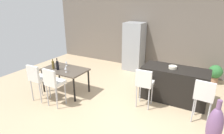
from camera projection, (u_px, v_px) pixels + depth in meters
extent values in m
plane|color=tan|center=(137.00, 103.00, 5.12)|extent=(10.00, 10.00, 0.00)
cube|color=#665B51|center=(168.00, 34.00, 7.00)|extent=(10.00, 0.12, 2.90)
cube|color=black|center=(174.00, 84.00, 5.17)|extent=(1.72, 0.78, 0.92)
cube|color=silver|center=(145.00, 83.00, 4.79)|extent=(0.42, 0.42, 0.08)
cube|color=silver|center=(144.00, 78.00, 4.57)|extent=(0.40, 0.09, 0.36)
cylinder|color=#B2B2B7|center=(140.00, 91.00, 5.10)|extent=(0.03, 0.03, 0.61)
cylinder|color=#B2B2B7|center=(152.00, 94.00, 4.97)|extent=(0.03, 0.03, 0.61)
cylinder|color=#B2B2B7|center=(136.00, 97.00, 4.83)|extent=(0.03, 0.03, 0.61)
cylinder|color=#B2B2B7|center=(149.00, 99.00, 4.70)|extent=(0.03, 0.03, 0.61)
cube|color=silver|center=(204.00, 96.00, 4.16)|extent=(0.43, 0.43, 0.08)
cube|color=silver|center=(205.00, 90.00, 3.95)|extent=(0.40, 0.09, 0.36)
cylinder|color=#B2B2B7|center=(195.00, 104.00, 4.49)|extent=(0.03, 0.03, 0.61)
cylinder|color=#B2B2B7|center=(210.00, 108.00, 4.32)|extent=(0.03, 0.03, 0.61)
cylinder|color=#B2B2B7|center=(193.00, 110.00, 4.23)|extent=(0.03, 0.03, 0.61)
cylinder|color=#B2B2B7|center=(208.00, 115.00, 4.07)|extent=(0.03, 0.03, 0.61)
cube|color=#4C4238|center=(65.00, 70.00, 5.51)|extent=(1.31, 0.78, 0.04)
cylinder|color=black|center=(59.00, 74.00, 6.18)|extent=(0.05, 0.05, 0.70)
cylinder|color=black|center=(89.00, 81.00, 5.64)|extent=(0.05, 0.05, 0.70)
cylinder|color=black|center=(43.00, 81.00, 5.63)|extent=(0.05, 0.05, 0.70)
cylinder|color=black|center=(74.00, 90.00, 5.09)|extent=(0.05, 0.05, 0.70)
cube|color=silver|center=(39.00, 78.00, 5.09)|extent=(0.41, 0.41, 0.08)
cube|color=silver|center=(33.00, 72.00, 4.88)|extent=(0.40, 0.07, 0.36)
cylinder|color=#B2B2B7|center=(41.00, 86.00, 5.42)|extent=(0.03, 0.03, 0.61)
cylinder|color=#B2B2B7|center=(49.00, 88.00, 5.27)|extent=(0.03, 0.03, 0.61)
cylinder|color=#B2B2B7|center=(32.00, 91.00, 5.15)|extent=(0.03, 0.03, 0.61)
cylinder|color=#B2B2B7|center=(40.00, 93.00, 5.01)|extent=(0.03, 0.03, 0.61)
cube|color=silver|center=(55.00, 82.00, 4.83)|extent=(0.41, 0.41, 0.08)
cube|color=silver|center=(49.00, 77.00, 4.61)|extent=(0.40, 0.07, 0.36)
cylinder|color=#B2B2B7|center=(57.00, 91.00, 5.15)|extent=(0.03, 0.03, 0.61)
cylinder|color=#B2B2B7|center=(65.00, 93.00, 5.00)|extent=(0.03, 0.03, 0.61)
cylinder|color=#B2B2B7|center=(48.00, 95.00, 4.89)|extent=(0.03, 0.03, 0.61)
cylinder|color=#B2B2B7|center=(57.00, 99.00, 4.74)|extent=(0.03, 0.03, 0.61)
cylinder|color=brown|center=(53.00, 65.00, 5.49)|extent=(0.07, 0.07, 0.22)
cylinder|color=brown|center=(53.00, 60.00, 5.44)|extent=(0.03, 0.03, 0.08)
cylinder|color=black|center=(57.00, 66.00, 5.40)|extent=(0.08, 0.08, 0.25)
cylinder|color=black|center=(57.00, 60.00, 5.35)|extent=(0.03, 0.03, 0.10)
cylinder|color=silver|center=(57.00, 66.00, 5.74)|extent=(0.06, 0.06, 0.00)
cylinder|color=silver|center=(57.00, 65.00, 5.73)|extent=(0.01, 0.01, 0.08)
cone|color=silver|center=(57.00, 62.00, 5.70)|extent=(0.07, 0.07, 0.09)
cylinder|color=silver|center=(66.00, 72.00, 5.26)|extent=(0.06, 0.06, 0.00)
cylinder|color=silver|center=(66.00, 71.00, 5.25)|extent=(0.01, 0.01, 0.08)
cone|color=silver|center=(66.00, 68.00, 5.22)|extent=(0.07, 0.07, 0.09)
cylinder|color=silver|center=(67.00, 66.00, 5.76)|extent=(0.06, 0.06, 0.00)
cylinder|color=silver|center=(66.00, 64.00, 5.74)|extent=(0.01, 0.01, 0.08)
cone|color=silver|center=(66.00, 62.00, 5.71)|extent=(0.07, 0.07, 0.09)
cube|color=#939699|center=(134.00, 46.00, 7.34)|extent=(0.72, 0.68, 1.84)
cylinder|color=beige|center=(173.00, 67.00, 5.01)|extent=(0.22, 0.22, 0.07)
ellipsoid|color=#704C75|center=(214.00, 127.00, 3.53)|extent=(0.29, 0.29, 0.81)
cylinder|color=#704C75|center=(219.00, 105.00, 3.37)|extent=(0.09, 0.09, 0.18)
cylinder|color=#996B4C|center=(214.00, 80.00, 6.29)|extent=(0.24, 0.24, 0.22)
sphere|color=#2D6B33|center=(215.00, 72.00, 6.18)|extent=(0.44, 0.44, 0.44)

